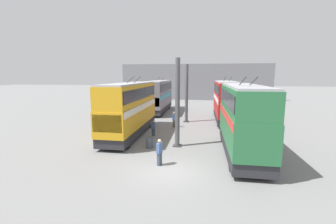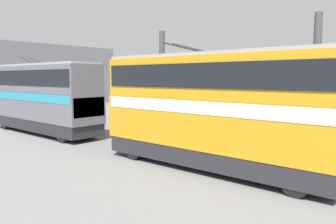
# 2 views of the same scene
# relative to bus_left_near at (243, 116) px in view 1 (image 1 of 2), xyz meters

# --- Properties ---
(ground_plane) EXTENTS (240.00, 240.00, 0.00)m
(ground_plane) POSITION_rel_bus_left_near_xyz_m (-3.78, 4.93, -2.93)
(ground_plane) COLOR slate
(depot_back_wall) EXTENTS (0.50, 36.00, 8.59)m
(depot_back_wall) POSITION_rel_bus_left_near_xyz_m (37.98, 4.93, 1.37)
(depot_back_wall) COLOR slate
(depot_back_wall) RESTS_ON ground_plane
(support_column_near) EXTENTS (0.68, 0.68, 7.22)m
(support_column_near) POSITION_rel_bus_left_near_xyz_m (1.17, 4.93, 0.55)
(support_column_near) COLOR #4C4C51
(support_column_near) RESTS_ON ground_plane
(support_column_far) EXTENTS (0.68, 0.68, 7.22)m
(support_column_far) POSITION_rel_bus_left_near_xyz_m (11.30, 4.93, 0.55)
(support_column_far) COLOR #4C4C51
(support_column_far) RESTS_ON ground_plane
(bus_left_near) EXTENTS (9.66, 2.54, 5.76)m
(bus_left_near) POSITION_rel_bus_left_near_xyz_m (0.00, 0.00, 0.00)
(bus_left_near) COLOR black
(bus_left_near) RESTS_ON ground_plane
(bus_left_far) EXTENTS (10.54, 2.54, 5.72)m
(bus_left_far) POSITION_rel_bus_left_near_xyz_m (12.91, -0.00, -0.03)
(bus_left_far) COLOR black
(bus_left_far) RESTS_ON ground_plane
(bus_right_near) EXTENTS (10.98, 2.54, 5.74)m
(bus_right_near) POSITION_rel_bus_left_near_xyz_m (3.99, 9.87, -0.02)
(bus_right_near) COLOR black
(bus_right_near) RESTS_ON ground_plane
(bus_right_far) EXTENTS (11.25, 2.54, 5.65)m
(bus_right_far) POSITION_rel_bus_left_near_xyz_m (18.51, 9.87, -0.07)
(bus_right_far) COLOR black
(bus_right_far) RESTS_ON ground_plane
(person_by_right_row) EXTENTS (0.33, 0.46, 1.55)m
(person_by_right_row) POSITION_rel_bus_left_near_xyz_m (4.03, 7.60, -2.12)
(person_by_right_row) COLOR #384251
(person_by_right_row) RESTS_ON ground_plane
(person_aisle_midway) EXTENTS (0.25, 0.42, 1.77)m
(person_aisle_midway) POSITION_rel_bus_left_near_xyz_m (8.02, 6.07, -1.99)
(person_aisle_midway) COLOR #473D33
(person_aisle_midway) RESTS_ON ground_plane
(person_aisle_foreground) EXTENTS (0.48, 0.39, 1.76)m
(person_aisle_foreground) POSITION_rel_bus_left_near_xyz_m (-3.04, 5.62, -2.00)
(person_aisle_foreground) COLOR #384251
(person_aisle_foreground) RESTS_ON ground_plane
(oil_drum) EXTENTS (0.64, 0.64, 0.84)m
(oil_drum) POSITION_rel_bus_left_near_xyz_m (0.39, 7.11, -2.51)
(oil_drum) COLOR #424C56
(oil_drum) RESTS_ON ground_plane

